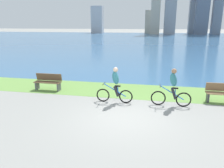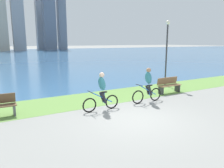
# 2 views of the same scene
# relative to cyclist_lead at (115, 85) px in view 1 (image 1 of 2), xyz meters

# --- Properties ---
(ground_plane) EXTENTS (300.00, 300.00, 0.00)m
(ground_plane) POSITION_rel_cyclist_lead_xyz_m (0.66, -1.62, -0.83)
(ground_plane) COLOR gray
(grass_strip_bayside) EXTENTS (120.00, 2.82, 0.01)m
(grass_strip_bayside) POSITION_rel_cyclist_lead_xyz_m (0.66, 1.98, -0.83)
(grass_strip_bayside) COLOR #6B9947
(grass_strip_bayside) RESTS_ON ground
(bay_water_surface) EXTENTS (300.00, 80.26, 0.00)m
(bay_water_surface) POSITION_rel_cyclist_lead_xyz_m (0.66, 43.52, -0.83)
(bay_water_surface) COLOR #386693
(bay_water_surface) RESTS_ON ground
(cyclist_lead) EXTENTS (1.72, 0.52, 1.67)m
(cyclist_lead) POSITION_rel_cyclist_lead_xyz_m (0.00, 0.00, 0.00)
(cyclist_lead) COLOR black
(cyclist_lead) RESTS_ON ground
(cyclist_trailing) EXTENTS (1.76, 0.52, 1.71)m
(cyclist_trailing) POSITION_rel_cyclist_lead_xyz_m (2.55, 0.03, 0.01)
(cyclist_trailing) COLOR black
(cyclist_trailing) RESTS_ON ground
(bench_near_path) EXTENTS (1.50, 0.47, 0.90)m
(bench_near_path) POSITION_rel_cyclist_lead_xyz_m (-4.02, 1.29, -0.38)
(bench_near_path) COLOR brown
(bench_near_path) RESTS_ON ground
(bench_far_along_path) EXTENTS (1.50, 0.47, 0.90)m
(bench_far_along_path) POSITION_rel_cyclist_lead_xyz_m (4.91, 1.00, -0.38)
(bench_far_along_path) COLOR olive
(bench_far_along_path) RESTS_ON ground
(city_skyline_far_shore) EXTENTS (46.55, 10.32, 26.05)m
(city_skyline_far_shore) POSITION_rel_cyclist_lead_xyz_m (7.38, 73.77, 9.64)
(city_skyline_far_shore) COLOR #B7B7BC
(city_skyline_far_shore) RESTS_ON ground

